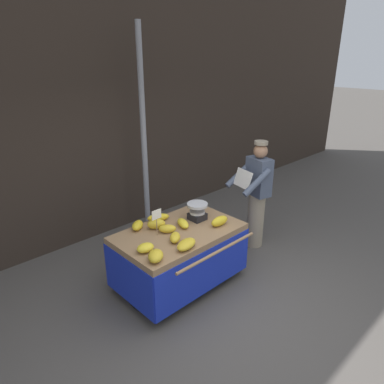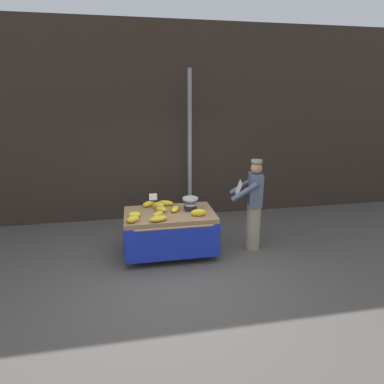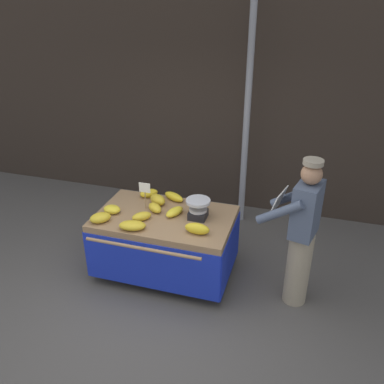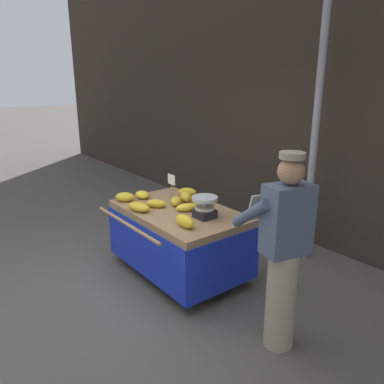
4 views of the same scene
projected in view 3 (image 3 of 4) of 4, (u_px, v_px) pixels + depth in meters
name	position (u px, v px, depth m)	size (l,w,h in m)	color
ground_plane	(138.00, 325.00, 4.23)	(60.00, 60.00, 0.00)	#514C47
back_wall	(214.00, 66.00, 5.87)	(16.00, 0.24, 4.35)	#332821
street_pole	(247.00, 112.00, 5.46)	(0.09, 0.09, 3.35)	gray
banana_cart	(165.00, 232.00, 4.78)	(1.62, 1.19, 0.81)	#93704C
weighing_scale	(198.00, 209.00, 4.58)	(0.28, 0.28, 0.24)	black
price_sign	(145.00, 190.00, 4.72)	(0.14, 0.01, 0.34)	#997A51
banana_bunch_0	(142.00, 216.00, 4.57)	(0.12, 0.23, 0.10)	gold
banana_bunch_1	(100.00, 218.00, 4.53)	(0.16, 0.24, 0.11)	gold
banana_bunch_2	(175.00, 212.00, 4.67)	(0.12, 0.26, 0.09)	yellow
banana_bunch_3	(174.00, 197.00, 5.00)	(0.11, 0.30, 0.10)	gold
banana_bunch_4	(132.00, 225.00, 4.39)	(0.16, 0.30, 0.10)	gold
banana_bunch_5	(155.00, 208.00, 4.75)	(0.12, 0.22, 0.10)	gold
banana_bunch_6	(112.00, 209.00, 4.72)	(0.16, 0.20, 0.09)	yellow
banana_bunch_7	(149.00, 193.00, 5.09)	(0.13, 0.23, 0.10)	gold
banana_bunch_8	(197.00, 229.00, 4.31)	(0.12, 0.27, 0.13)	gold
banana_bunch_9	(158.00, 200.00, 4.90)	(0.14, 0.23, 0.13)	gold
vendor_person	(301.00, 234.00, 4.20)	(0.65, 0.61, 1.71)	gray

